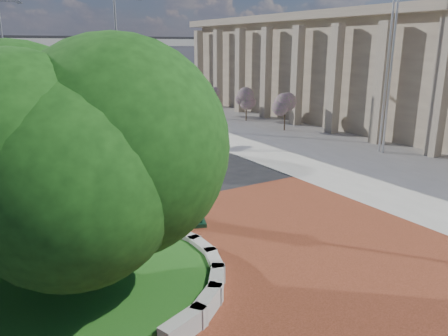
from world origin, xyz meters
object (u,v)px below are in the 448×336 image
flagpole_a (393,54)px  street_lamp_near (121,52)px  flagpole_b (389,53)px  parked_car (67,100)px  street_lamp_far (6,46)px  post_clock (191,144)px

flagpole_a → street_lamp_near: bearing=120.2°
flagpole_b → parked_car: bearing=110.5°
street_lamp_near → street_lamp_far: 17.85m
street_lamp_far → post_clock: bearing=-87.8°
flagpole_a → street_lamp_near: size_ratio=1.15×
flagpole_b → street_lamp_near: flagpole_b is taller
post_clock → flagpole_a: 15.22m
parked_car → street_lamp_near: size_ratio=0.42×
parked_car → street_lamp_near: (1.34, -13.72, 4.97)m
parked_car → street_lamp_far: street_lamp_far is taller
flagpole_a → street_lamp_far: flagpole_a is taller
post_clock → street_lamp_far: bearing=92.2°
parked_car → flagpole_b: flagpole_b is taller
flagpole_b → street_lamp_far: (-16.08, 33.36, 0.35)m
street_lamp_far → street_lamp_near: bearing=-70.0°
parked_car → street_lamp_far: 7.81m
flagpole_b → post_clock: bearing=-165.1°
post_clock → flagpole_b: 15.40m
parked_car → street_lamp_far: size_ratio=0.39×
post_clock → street_lamp_near: (4.67, 20.48, 2.71)m
post_clock → street_lamp_near: bearing=77.2°
flagpole_b → flagpole_a: bearing=-106.2°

